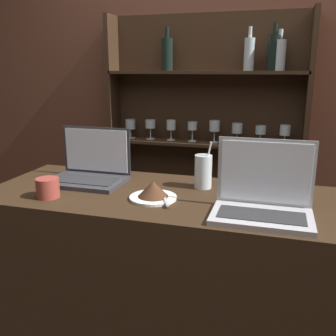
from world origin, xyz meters
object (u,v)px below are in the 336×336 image
object	(u,v)px
laptop_near	(90,170)
cake_plate	(153,191)
laptop_far	(263,198)
water_glass	(203,171)
coffee_cup	(48,188)

from	to	relation	value
laptop_near	cake_plate	bearing A→B (deg)	-23.37
cake_plate	laptop_far	bearing A→B (deg)	-7.43
laptop_far	water_glass	distance (m)	0.35
laptop_far	coffee_cup	bearing A→B (deg)	-176.99
water_glass	coffee_cup	world-z (taller)	water_glass
cake_plate	laptop_near	bearing A→B (deg)	156.63
coffee_cup	laptop_far	bearing A→B (deg)	3.01
water_glass	coffee_cup	xyz separation A→B (m)	(-0.55, -0.29, -0.03)
laptop_near	water_glass	bearing A→B (deg)	5.02
laptop_near	laptop_far	size ratio (longest dim) A/B	1.00
laptop_far	water_glass	xyz separation A→B (m)	(-0.25, 0.25, 0.01)
water_glass	laptop_near	bearing A→B (deg)	-174.98
laptop_near	coffee_cup	world-z (taller)	laptop_near
laptop_near	laptop_far	distance (m)	0.78
laptop_near	coffee_cup	bearing A→B (deg)	-101.69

